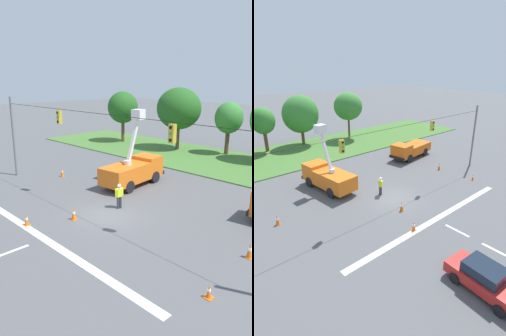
# 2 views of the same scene
# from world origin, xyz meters

# --- Properties ---
(ground_plane) EXTENTS (200.00, 200.00, 0.00)m
(ground_plane) POSITION_xyz_m (0.00, 0.00, 0.00)
(ground_plane) COLOR #565659
(grass_verge) EXTENTS (56.00, 12.00, 0.10)m
(grass_verge) POSITION_xyz_m (0.00, 18.00, 0.05)
(grass_verge) COLOR #477533
(grass_verge) RESTS_ON ground
(lane_markings) EXTENTS (17.60, 15.25, 0.01)m
(lane_markings) POSITION_xyz_m (0.00, -6.25, 0.00)
(lane_markings) COLOR silver
(lane_markings) RESTS_ON ground
(signal_gantry) EXTENTS (26.20, 0.33, 7.20)m
(signal_gantry) POSITION_xyz_m (-0.03, -0.00, 4.25)
(signal_gantry) COLOR slate
(signal_gantry) RESTS_ON ground
(tree_centre) EXTENTS (3.22, 3.18, 6.19)m
(tree_centre) POSITION_xyz_m (-3.71, 21.71, 4.33)
(tree_centre) COLOR brown
(tree_centre) RESTS_ON ground
(tree_east) EXTENTS (5.38, 4.76, 7.42)m
(tree_east) POSITION_xyz_m (1.74, 21.60, 4.65)
(tree_east) COLOR brown
(tree_east) RESTS_ON ground
(tree_far_east) EXTENTS (4.59, 4.59, 7.39)m
(tree_far_east) POSITION_xyz_m (9.29, 20.21, 5.20)
(tree_far_east) COLOR brown
(tree_far_east) RESTS_ON ground
(utility_truck_bucket_lift) EXTENTS (2.89, 6.36, 6.30)m
(utility_truck_bucket_lift) POSITION_xyz_m (-3.40, 5.75, 1.37)
(utility_truck_bucket_lift) COLOR orange
(utility_truck_bucket_lift) RESTS_ON ground
(utility_truck_support_near) EXTENTS (6.53, 3.16, 2.12)m
(utility_truck_support_near) POSITION_xyz_m (9.64, 6.80, 1.12)
(utility_truck_support_near) COLOR orange
(utility_truck_support_near) RESTS_ON ground
(sedan_red) EXTENTS (2.14, 4.41, 1.56)m
(sedan_red) POSITION_xyz_m (-3.65, -10.83, 0.79)
(sedan_red) COLOR red
(sedan_red) RESTS_ON ground
(road_worker) EXTENTS (0.32, 0.64, 1.77)m
(road_worker) POSITION_xyz_m (-0.41, 1.34, 1.00)
(road_worker) COLOR #383842
(road_worker) RESTS_ON ground
(traffic_cone_mid_left) EXTENTS (0.36, 0.36, 0.81)m
(traffic_cone_mid_left) POSITION_xyz_m (-1.03, -2.05, 0.41)
(traffic_cone_mid_left) COLOR orange
(traffic_cone_mid_left) RESTS_ON ground
(traffic_cone_mid_right) EXTENTS (0.36, 0.36, 0.72)m
(traffic_cone_mid_right) POSITION_xyz_m (-2.38, -4.60, 0.35)
(traffic_cone_mid_right) COLOR orange
(traffic_cone_mid_right) RESTS_ON ground
(traffic_cone_near_bucket) EXTENTS (0.36, 0.36, 0.61)m
(traffic_cone_near_bucket) POSITION_xyz_m (9.21, -2.62, 0.29)
(traffic_cone_near_bucket) COLOR orange
(traffic_cone_near_bucket) RESTS_ON ground
(traffic_cone_lane_edge_a) EXTENTS (0.36, 0.36, 0.82)m
(traffic_cone_lane_edge_a) POSITION_xyz_m (-9.65, 2.80, 0.41)
(traffic_cone_lane_edge_a) COLOR orange
(traffic_cone_lane_edge_a) RESTS_ON ground
(traffic_cone_lane_edge_b) EXTENTS (0.36, 0.36, 0.81)m
(traffic_cone_lane_edge_b) POSITION_xyz_m (8.93, 1.55, 0.40)
(traffic_cone_lane_edge_b) COLOR orange
(traffic_cone_lane_edge_b) RESTS_ON ground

